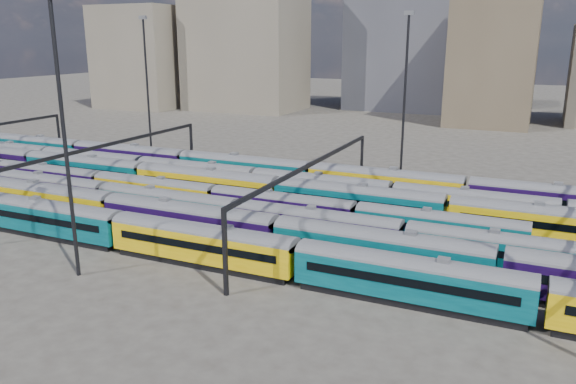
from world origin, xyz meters
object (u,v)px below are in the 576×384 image
at_px(rake_2, 105,193).
at_px(mast_2, 64,129).
at_px(rake_1, 189,218).
at_px(rake_0, 298,256).

relative_size(rake_2, mast_2, 4.53).
xyz_separation_m(rake_1, rake_2, (-16.25, 5.00, -0.26)).
xyz_separation_m(rake_2, mast_2, (11.72, -17.00, 11.47)).
xyz_separation_m(rake_0, rake_1, (-15.13, 5.00, 0.12)).
height_order(rake_1, mast_2, mast_2).
bearing_deg(rake_2, rake_0, -17.67).
bearing_deg(rake_1, rake_0, -18.29).
bearing_deg(rake_1, rake_2, 162.90).
relative_size(rake_1, mast_2, 5.83).
height_order(rake_0, rake_2, rake_0).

